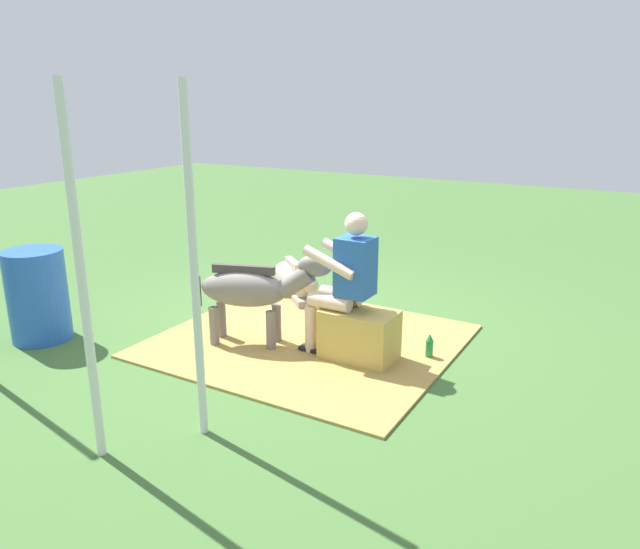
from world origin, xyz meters
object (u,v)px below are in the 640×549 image
at_px(person_seated, 344,278).
at_px(soda_bottle, 429,347).
at_px(pony_lying, 294,279).
at_px(tent_pole_mid, 82,282).
at_px(pony_standing, 253,290).
at_px(water_barrel, 38,295).
at_px(hay_bale, 359,335).
at_px(tent_pole_left, 194,270).

distance_m(person_seated, soda_bottle, 1.00).
distance_m(person_seated, pony_lying, 1.96).
bearing_deg(tent_pole_mid, pony_lying, -78.51).
bearing_deg(soda_bottle, pony_standing, 19.03).
bearing_deg(water_barrel, soda_bottle, -157.25).
distance_m(hay_bale, tent_pole_mid, 2.54).
height_order(water_barrel, tent_pole_left, tent_pole_left).
distance_m(pony_lying, tent_pole_mid, 3.71).
bearing_deg(tent_pole_left, pony_standing, -67.28).
distance_m(soda_bottle, tent_pole_left, 2.45).
height_order(soda_bottle, tent_pole_left, tent_pole_left).
bearing_deg(person_seated, water_barrel, 22.10).
xyz_separation_m(soda_bottle, tent_pole_left, (0.95, 1.98, 1.08)).
relative_size(hay_bale, soda_bottle, 2.68).
xyz_separation_m(hay_bale, water_barrel, (2.92, 1.12, 0.21)).
bearing_deg(soda_bottle, pony_lying, -24.80).
xyz_separation_m(pony_standing, pony_lying, (0.51, -1.49, -0.37)).
bearing_deg(water_barrel, tent_pole_left, 168.20).
relative_size(pony_standing, tent_pole_mid, 0.54).
bearing_deg(water_barrel, pony_lying, -120.12).
xyz_separation_m(pony_lying, soda_bottle, (-2.07, 0.96, -0.07)).
relative_size(water_barrel, tent_pole_mid, 0.37).
distance_m(person_seated, pony_standing, 0.89).
distance_m(pony_lying, soda_bottle, 2.28).
relative_size(pony_lying, tent_pole_left, 0.50).
bearing_deg(pony_lying, tent_pole_left, 110.80).
bearing_deg(hay_bale, soda_bottle, -148.41).
relative_size(pony_standing, pony_lying, 1.09).
bearing_deg(person_seated, tent_pole_mid, 73.52).
xyz_separation_m(water_barrel, tent_pole_mid, (-2.11, 1.08, 0.75)).
bearing_deg(water_barrel, pony_standing, -154.36).
bearing_deg(tent_pole_mid, water_barrel, -27.16).
bearing_deg(hay_bale, pony_lying, -40.24).
distance_m(hay_bale, water_barrel, 3.14).
bearing_deg(hay_bale, water_barrel, 20.95).
relative_size(person_seated, tent_pole_mid, 0.56).
height_order(hay_bale, water_barrel, water_barrel).
height_order(soda_bottle, water_barrel, water_barrel).
distance_m(hay_bale, person_seated, 0.54).
height_order(person_seated, tent_pole_mid, tent_pole_mid).
relative_size(soda_bottle, water_barrel, 0.27).
height_order(pony_lying, tent_pole_mid, tent_pole_mid).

